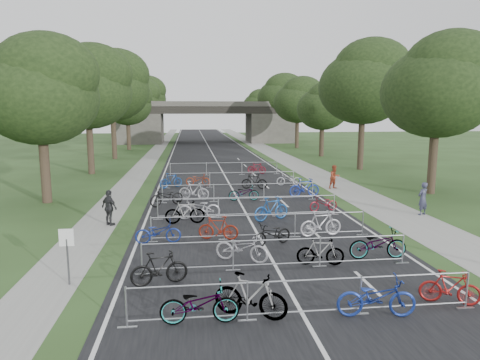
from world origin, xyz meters
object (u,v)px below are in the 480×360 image
Objects in this scene: pedestrian_a at (423,199)px; pedestrian_b at (335,177)px; pedestrian_c at (109,208)px; overpass_bridge at (206,122)px; bike_2 at (376,297)px; bike_1 at (251,296)px; bike_0 at (200,304)px; park_sign at (67,246)px.

pedestrian_b is at bearing -100.07° from pedestrian_a.
pedestrian_c reaches higher than pedestrian_b.
overpass_bridge reaches higher than pedestrian_a.
pedestrian_b is (5.29, 18.60, 0.28)m from bike_2.
bike_0 is at bearing 123.08° from bike_1.
park_sign reaches higher than pedestrian_c.
pedestrian_b is (13.99, 15.42, -0.43)m from park_sign.
pedestrian_c is (0.00, 7.15, -0.40)m from park_sign.
pedestrian_c is (-4.03, 10.15, 0.33)m from bike_0.
overpass_bridge reaches higher than bike_2.
pedestrian_a reaches higher than bike_1.
pedestrian_b is (9.95, 18.42, 0.30)m from bike_0.
overpass_bridge reaches higher than bike_1.
bike_2 is 1.26× the size of pedestrian_b.
park_sign is 0.89× the size of bike_0.
park_sign is 1.09× the size of pedestrian_b.
bike_2 is (8.70, -3.17, -0.72)m from park_sign.
bike_1 is at bearing 19.71° from pedestrian_a.
bike_2 is (1.90, -65.17, -2.98)m from overpass_bridge.
bike_2 is at bearing 31.19° from pedestrian_a.
bike_1 is 3.34m from bike_2.
pedestrian_c reaches higher than bike_0.
bike_0 is 1.01× the size of bike_1.
pedestrian_a reaches higher than bike_2.
pedestrian_b is 0.97× the size of pedestrian_c.
overpass_bridge is at bearing -104.57° from pedestrian_a.
overpass_bridge is 17.96× the size of pedestrian_c.
pedestrian_c is (-8.70, 10.33, 0.31)m from bike_2.
bike_2 is 13.51m from pedestrian_c.
park_sign is at bearing 0.62° from pedestrian_a.
bike_1 is at bearing -27.66° from park_sign.
pedestrian_c is at bearing 90.00° from park_sign.
bike_1 is 14.73m from pedestrian_a.
pedestrian_a is at bearing -92.88° from pedestrian_b.
pedestrian_a is at bearing -80.44° from overpass_bridge.
pedestrian_b is at bearing -8.97° from bike_2.
park_sign is 7.16m from pedestrian_c.
pedestrian_c is at bearing -97.07° from overpass_bridge.
pedestrian_b is (-2.01, 8.04, -0.04)m from pedestrian_a.
park_sign reaches higher than bike_1.
pedestrian_a reaches higher than pedestrian_c.
pedestrian_a is at bearing -20.71° from bike_1.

